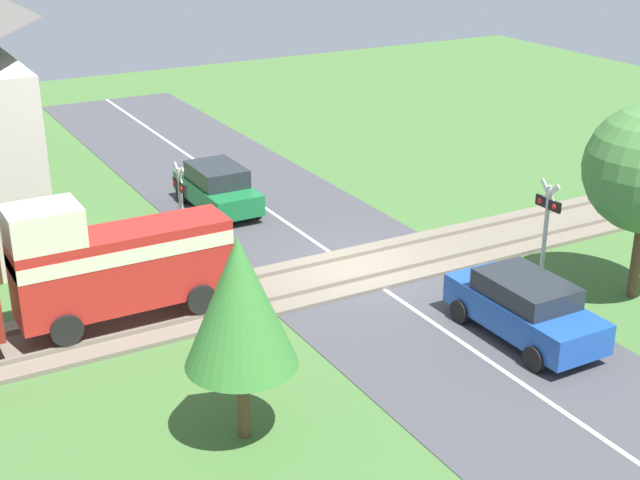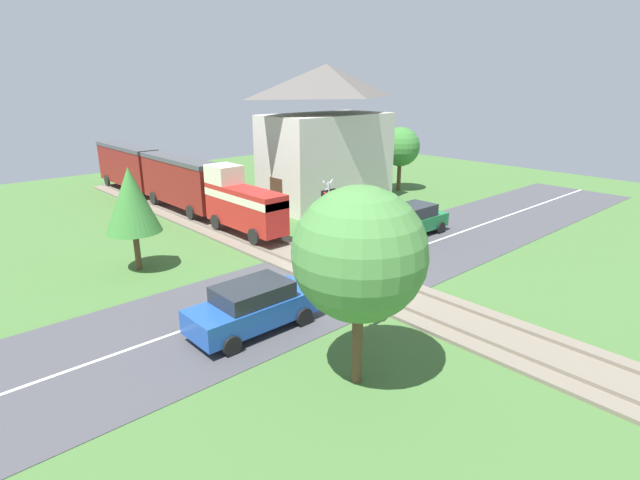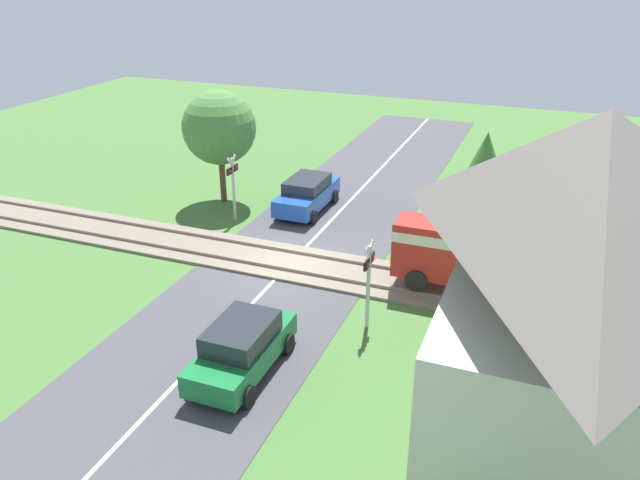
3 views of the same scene
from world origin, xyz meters
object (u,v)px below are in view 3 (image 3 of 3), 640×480
Objects in this scene: car_near_crossing at (307,193)px; pedestrian_by_station at (588,348)px; crossing_signal_west_approach at (233,179)px; crossing_signal_east_approach at (369,273)px; station_building at (568,331)px; car_far_side at (242,347)px.

pedestrian_by_station is at bearing 55.13° from car_near_crossing.
pedestrian_by_station is (8.19, 11.75, -0.08)m from car_near_crossing.
crossing_signal_west_approach reaches higher than pedestrian_by_station.
station_building is at bearing 47.91° from crossing_signal_east_approach.
crossing_signal_east_approach is (-3.45, 2.53, 1.07)m from car_far_side.
station_building is at bearing -10.47° from pedestrian_by_station.
crossing_signal_west_approach is 17.46m from station_building.
crossing_signal_west_approach is at bearing -127.64° from crossing_signal_east_approach.
crossing_signal_east_approach reaches higher than car_near_crossing.
station_building is 5.28× the size of pedestrian_by_station.
car_far_side is at bearing 29.47° from crossing_signal_west_approach.
car_far_side is at bearing -100.32° from station_building.
station_building reaches higher than crossing_signal_east_approach.
pedestrian_by_station is at bearing 111.70° from car_far_side.
station_building is 6.08m from pedestrian_by_station.
station_building is at bearing 79.68° from car_far_side.
car_near_crossing is 9.94m from crossing_signal_east_approach.
car_far_side is at bearing -68.30° from pedestrian_by_station.
crossing_signal_east_approach is 7.63m from station_building.
crossing_signal_west_approach is 1.82× the size of pedestrian_by_station.
crossing_signal_west_approach is 1.00× the size of crossing_signal_east_approach.
car_near_crossing is 14.33m from pedestrian_by_station.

